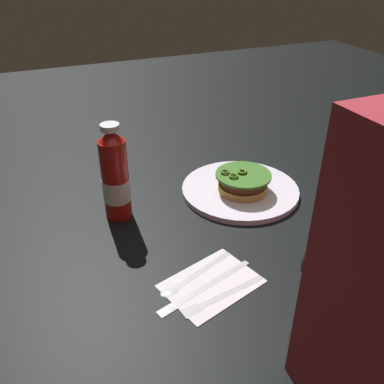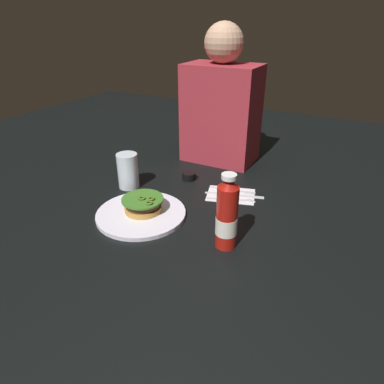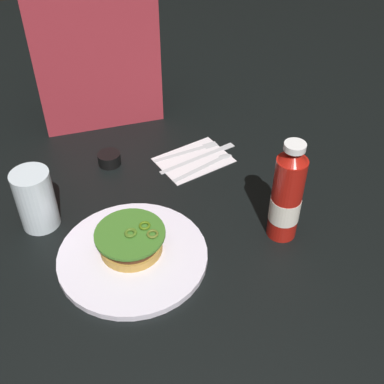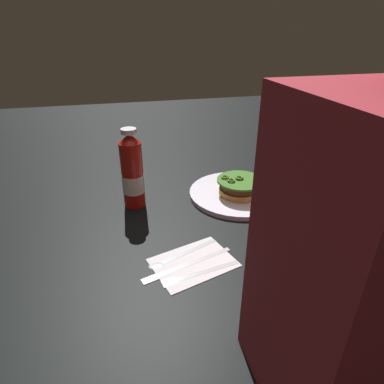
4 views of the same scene
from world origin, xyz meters
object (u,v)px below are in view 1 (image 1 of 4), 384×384
object	(u,v)px
condiment_cup	(316,265)
spoon_utensil	(188,279)
burger_sandwich	(243,182)
napkin	(211,283)
fork_utensil	(217,297)
ketchup_bottle	(115,178)
water_glass	(337,185)
dinner_plate	(240,190)
butter_knife	(200,289)

from	to	relation	value
condiment_cup	spoon_utensil	world-z (taller)	condiment_cup
burger_sandwich	napkin	distance (m)	0.33
condiment_cup	fork_utensil	size ratio (longest dim) A/B	0.32
spoon_utensil	fork_utensil	size ratio (longest dim) A/B	0.97
condiment_cup	fork_utensil	world-z (taller)	condiment_cup
burger_sandwich	spoon_utensil	bearing A→B (deg)	43.71
ketchup_bottle	condiment_cup	world-z (taller)	ketchup_bottle
water_glass	condiment_cup	distance (m)	0.24
dinner_plate	butter_knife	world-z (taller)	dinner_plate
dinner_plate	ketchup_bottle	world-z (taller)	ketchup_bottle
ketchup_bottle	spoon_utensil	xyz separation A→B (m)	(-0.06, 0.27, -0.09)
burger_sandwich	butter_knife	world-z (taller)	burger_sandwich
ketchup_bottle	fork_utensil	distance (m)	0.36
condiment_cup	butter_knife	xyz separation A→B (m)	(0.23, -0.04, -0.01)
ketchup_bottle	napkin	xyz separation A→B (m)	(-0.10, 0.29, -0.10)
dinner_plate	fork_utensil	bearing A→B (deg)	55.15
burger_sandwich	butter_knife	distance (m)	0.36
ketchup_bottle	butter_knife	world-z (taller)	ketchup_bottle
burger_sandwich	butter_knife	size ratio (longest dim) A/B	0.65
butter_knife	napkin	bearing A→B (deg)	-163.47
napkin	butter_knife	xyz separation A→B (m)	(0.03, 0.01, 0.00)
burger_sandwich	fork_utensil	size ratio (longest dim) A/B	0.79
dinner_plate	spoon_utensil	xyz separation A→B (m)	(0.25, 0.25, -0.00)
dinner_plate	water_glass	size ratio (longest dim) A/B	2.21
butter_knife	spoon_utensil	bearing A→B (deg)	-71.80
ketchup_bottle	fork_utensil	xyz separation A→B (m)	(-0.09, 0.33, -0.09)
butter_knife	ketchup_bottle	bearing A→B (deg)	-76.06
dinner_plate	napkin	distance (m)	0.34
dinner_plate	spoon_utensil	bearing A→B (deg)	45.10
ketchup_bottle	spoon_utensil	distance (m)	0.29
fork_utensil	water_glass	bearing A→B (deg)	-157.72
water_glass	napkin	distance (m)	0.40
spoon_utensil	burger_sandwich	bearing A→B (deg)	-136.29
water_glass	napkin	xyz separation A→B (m)	(0.37, 0.12, -0.07)
spoon_utensil	butter_knife	size ratio (longest dim) A/B	0.80
fork_utensil	condiment_cup	bearing A→B (deg)	177.87
burger_sandwich	napkin	world-z (taller)	burger_sandwich
water_glass	spoon_utensil	xyz separation A→B (m)	(0.41, 0.09, -0.06)
dinner_plate	fork_utensil	world-z (taller)	dinner_plate
fork_utensil	ketchup_bottle	bearing A→B (deg)	-74.35
napkin	butter_knife	size ratio (longest dim) A/B	0.82
water_glass	napkin	bearing A→B (deg)	17.45
butter_knife	water_glass	bearing A→B (deg)	-162.61
butter_knife	fork_utensil	distance (m)	0.04
spoon_utensil	fork_utensil	xyz separation A→B (m)	(-0.03, 0.06, -0.00)
burger_sandwich	water_glass	world-z (taller)	water_glass
spoon_utensil	ketchup_bottle	bearing A→B (deg)	-76.61
ketchup_bottle	water_glass	xyz separation A→B (m)	(-0.48, 0.17, -0.03)
napkin	spoon_utensil	distance (m)	0.04
condiment_cup	spoon_utensil	distance (m)	0.25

